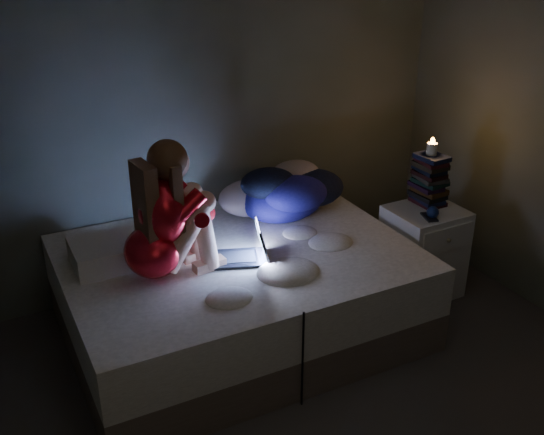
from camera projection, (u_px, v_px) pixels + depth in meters
floor at (352, 434)px, 3.26m from camera, size 3.60×3.80×0.02m
wall_back at (204, 101)px, 4.25m from camera, size 3.60×0.02×2.60m
bed at (239, 292)px, 3.97m from camera, size 2.07×1.55×0.57m
pillow at (115, 251)px, 3.70m from camera, size 0.49×0.35×0.14m
woman at (150, 214)px, 3.39m from camera, size 0.52×0.37×0.79m
laptop at (238, 242)px, 3.70m from camera, size 0.40×0.34×0.24m
clothes_pile at (281, 190)px, 4.26m from camera, size 0.70×0.60×0.37m
nightstand at (423, 251)px, 4.39m from camera, size 0.48×0.43×0.63m
book_stack at (428, 180)px, 4.27m from camera, size 0.19×0.25×0.35m
candle at (432, 149)px, 4.18m from camera, size 0.07×0.07×0.08m
phone at (429, 217)px, 4.13m from camera, size 0.11×0.15×0.01m
blue_orb at (432, 212)px, 4.12m from camera, size 0.08×0.08×0.08m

